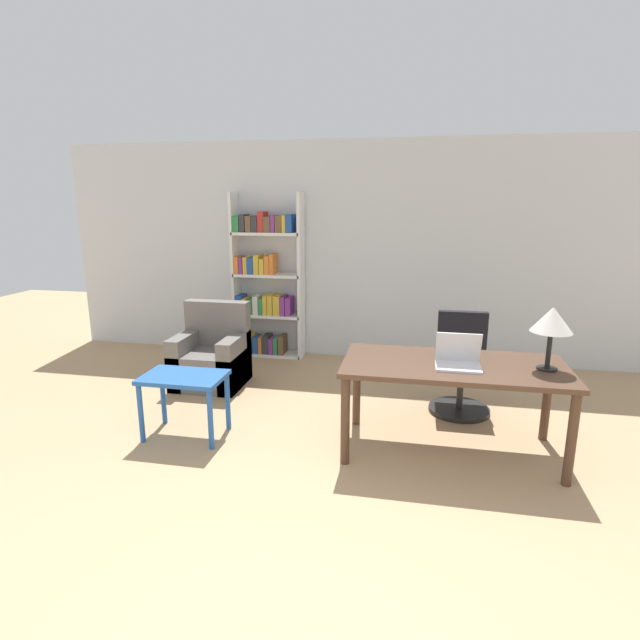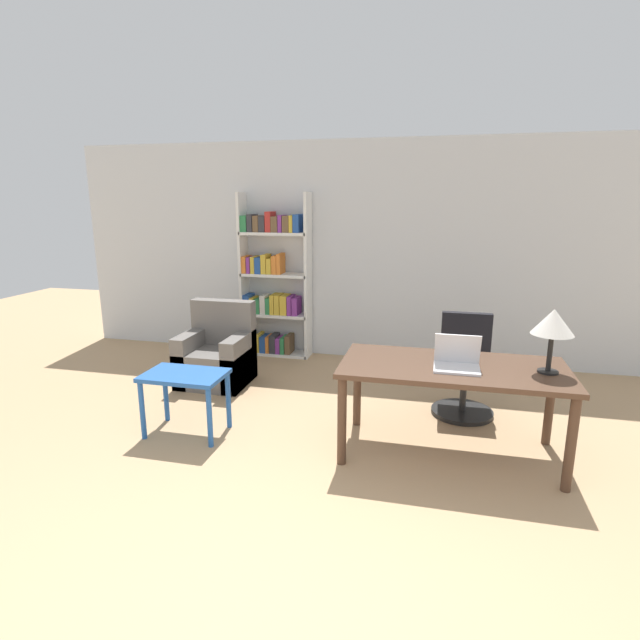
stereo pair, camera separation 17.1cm
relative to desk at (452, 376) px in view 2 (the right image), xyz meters
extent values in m
cube|color=silver|center=(-0.91, 2.39, 0.70)|extent=(8.00, 0.06, 2.70)
cube|color=#4C3323|center=(0.00, 0.00, 0.07)|extent=(1.72, 0.84, 0.04)
cylinder|color=#4C3323|center=(-0.80, -0.36, -0.30)|extent=(0.07, 0.07, 0.70)
cylinder|color=#4C3323|center=(0.80, -0.36, -0.30)|extent=(0.07, 0.07, 0.70)
cylinder|color=#4C3323|center=(-0.80, 0.36, -0.30)|extent=(0.07, 0.07, 0.70)
cylinder|color=#4C3323|center=(0.80, 0.36, -0.30)|extent=(0.07, 0.07, 0.70)
cube|color=silver|center=(0.02, -0.10, 0.10)|extent=(0.34, 0.26, 0.02)
cube|color=silver|center=(0.02, -0.02, 0.23)|extent=(0.34, 0.09, 0.24)
cube|color=#19233D|center=(0.02, -0.01, 0.23)|extent=(0.30, 0.08, 0.21)
cylinder|color=black|center=(0.68, -0.01, 0.10)|extent=(0.15, 0.15, 0.01)
cylinder|color=black|center=(0.68, -0.01, 0.25)|extent=(0.04, 0.04, 0.28)
cone|color=silver|center=(0.68, -0.01, 0.48)|extent=(0.30, 0.30, 0.19)
cylinder|color=black|center=(0.14, 0.81, -0.63)|extent=(0.58, 0.58, 0.04)
cylinder|color=#262626|center=(0.14, 0.81, -0.46)|extent=(0.06, 0.06, 0.32)
cube|color=black|center=(0.14, 0.81, -0.25)|extent=(0.49, 0.49, 0.10)
cube|color=black|center=(0.14, 1.02, 0.05)|extent=(0.47, 0.08, 0.49)
cube|color=#2356A3|center=(-2.21, -0.16, -0.12)|extent=(0.69, 0.45, 0.04)
cylinder|color=#2356A3|center=(-2.52, -0.34, -0.40)|extent=(0.04, 0.04, 0.51)
cylinder|color=#2356A3|center=(-1.90, -0.34, -0.40)|extent=(0.04, 0.04, 0.51)
cylinder|color=#2356A3|center=(-2.52, 0.03, -0.40)|extent=(0.04, 0.04, 0.51)
cylinder|color=#2356A3|center=(-1.90, 0.03, -0.40)|extent=(0.04, 0.04, 0.51)
cube|color=#66605B|center=(-2.49, 1.03, -0.46)|extent=(0.72, 0.67, 0.39)
cube|color=#66605B|center=(-2.49, 1.28, -0.01)|extent=(0.72, 0.16, 0.50)
cube|color=#66605B|center=(-2.77, 1.03, -0.37)|extent=(0.16, 0.67, 0.57)
cube|color=#66605B|center=(-2.21, 1.03, -0.37)|extent=(0.16, 0.67, 0.57)
cube|color=white|center=(-2.60, 2.20, 0.39)|extent=(0.04, 0.28, 2.08)
cube|color=white|center=(-1.74, 2.20, 0.39)|extent=(0.04, 0.28, 2.08)
cube|color=white|center=(-2.17, 2.20, -0.63)|extent=(0.86, 0.28, 0.04)
cube|color=gold|center=(-2.54, 2.20, -0.50)|extent=(0.08, 0.24, 0.23)
cube|color=#234C99|center=(-2.46, 2.20, -0.52)|extent=(0.06, 0.24, 0.20)
cube|color=gold|center=(-2.40, 2.20, -0.50)|extent=(0.04, 0.24, 0.24)
cube|color=#234C99|center=(-2.34, 2.20, -0.51)|extent=(0.08, 0.24, 0.21)
cube|color=orange|center=(-2.27, 2.20, -0.51)|extent=(0.04, 0.24, 0.21)
cube|color=#333338|center=(-2.20, 2.20, -0.50)|extent=(0.08, 0.24, 0.24)
cube|color=#7F338C|center=(-2.13, 2.20, -0.51)|extent=(0.06, 0.24, 0.20)
cube|color=#2D7F47|center=(-2.07, 2.20, -0.51)|extent=(0.06, 0.24, 0.21)
cube|color=brown|center=(-2.00, 2.20, -0.50)|extent=(0.07, 0.24, 0.24)
cube|color=white|center=(-2.17, 2.20, -0.11)|extent=(0.86, 0.28, 0.04)
cube|color=#234C99|center=(-2.54, 2.20, 0.02)|extent=(0.08, 0.24, 0.24)
cube|color=gold|center=(-2.47, 2.20, 0.00)|extent=(0.05, 0.24, 0.20)
cube|color=#2D7F47|center=(-2.40, 2.20, 0.00)|extent=(0.08, 0.24, 0.19)
cube|color=silver|center=(-2.32, 2.20, 0.02)|extent=(0.07, 0.24, 0.24)
cube|color=#2D7F47|center=(-2.25, 2.20, 0.01)|extent=(0.05, 0.24, 0.21)
cube|color=gold|center=(-2.20, 2.20, 0.03)|extent=(0.05, 0.24, 0.25)
cube|color=gold|center=(-2.13, 2.20, 0.03)|extent=(0.07, 0.24, 0.25)
cube|color=gold|center=(-2.04, 2.20, 0.03)|extent=(0.09, 0.24, 0.25)
cube|color=#7F338C|center=(-1.96, 2.20, 0.02)|extent=(0.05, 0.24, 0.24)
cube|color=#7F338C|center=(-1.89, 2.20, 0.02)|extent=(0.07, 0.24, 0.23)
cube|color=white|center=(-2.17, 2.20, 0.41)|extent=(0.86, 0.28, 0.04)
cube|color=orange|center=(-2.56, 2.20, 0.53)|extent=(0.06, 0.24, 0.21)
cube|color=#7F338C|center=(-2.50, 2.20, 0.53)|extent=(0.05, 0.24, 0.20)
cube|color=gold|center=(-2.44, 2.20, 0.53)|extent=(0.05, 0.24, 0.21)
cube|color=#234C99|center=(-2.37, 2.20, 0.52)|extent=(0.08, 0.24, 0.20)
cube|color=gold|center=(-2.29, 2.20, 0.54)|extent=(0.07, 0.24, 0.24)
cube|color=gold|center=(-2.22, 2.20, 0.52)|extent=(0.06, 0.24, 0.19)
cube|color=orange|center=(-2.16, 2.20, 0.54)|extent=(0.06, 0.24, 0.23)
cube|color=orange|center=(-2.10, 2.20, 0.55)|extent=(0.05, 0.24, 0.26)
cube|color=white|center=(-2.17, 2.20, 0.93)|extent=(0.86, 0.28, 0.04)
cube|color=#2D7F47|center=(-2.54, 2.20, 1.04)|extent=(0.08, 0.24, 0.20)
cube|color=#333338|center=(-2.46, 2.20, 1.05)|extent=(0.07, 0.24, 0.22)
cube|color=brown|center=(-2.38, 2.20, 1.04)|extent=(0.07, 0.24, 0.20)
cube|color=#333338|center=(-2.30, 2.20, 1.04)|extent=(0.08, 0.24, 0.20)
cube|color=#B72D28|center=(-2.22, 2.20, 1.07)|extent=(0.07, 0.24, 0.25)
cube|color=brown|center=(-2.14, 2.20, 1.04)|extent=(0.08, 0.24, 0.19)
cube|color=#7F338C|center=(-2.07, 2.20, 1.05)|extent=(0.05, 0.24, 0.21)
cube|color=brown|center=(-2.00, 2.20, 1.05)|extent=(0.08, 0.24, 0.20)
cube|color=gold|center=(-1.93, 2.20, 1.05)|extent=(0.04, 0.24, 0.21)
cube|color=#234C99|center=(-1.86, 2.20, 1.05)|extent=(0.07, 0.24, 0.22)
camera|label=1|loc=(-0.31, -3.83, 1.33)|focal=28.00mm
camera|label=2|loc=(-0.15, -3.80, 1.33)|focal=28.00mm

